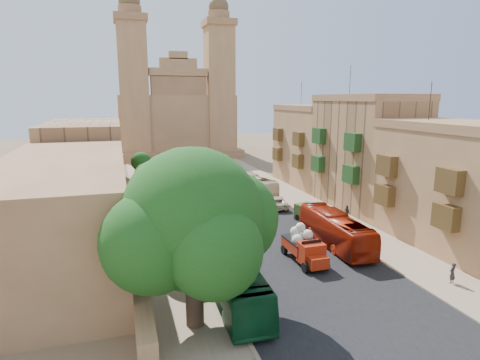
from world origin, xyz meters
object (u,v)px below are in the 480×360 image
bus_green_north (233,278)px  pedestrian_c (347,212)px  bus_red_east (335,230)px  car_white_b (223,176)px  street_tree_a (168,228)px  car_white_a (212,195)px  car_cream (276,202)px  street_tree_d (141,162)px  car_dkblue (181,187)px  ficus_tree (194,223)px  street_tree_b (154,196)px  church (176,115)px  street_tree_c (146,175)px  bus_cream_east (251,185)px  car_blue_a (247,234)px  red_truck (304,246)px  car_blue_b (192,168)px  pedestrian_a (452,273)px  olive_pickup (313,215)px

bus_green_north → pedestrian_c: size_ratio=6.73×
bus_red_east → car_white_b: 32.43m
street_tree_a → car_white_a: size_ratio=1.61×
car_cream → car_white_a: bearing=-33.3°
street_tree_d → car_dkblue: size_ratio=1.06×
ficus_tree → street_tree_b: ficus_tree is taller
church → street_tree_c: (-10.00, -42.61, -6.22)m
car_white_b → bus_cream_east: bearing=105.6°
car_blue_a → red_truck: bearing=-66.2°
street_tree_b → street_tree_c: size_ratio=1.00×
street_tree_d → car_cream: street_tree_d is taller
car_white_b → car_blue_b: bearing=-58.5°
car_white_b → car_blue_b: 10.37m
street_tree_b → bus_green_north: bearing=-78.8°
street_tree_c → car_blue_a: size_ratio=1.56×
street_tree_c → street_tree_b: bearing=-90.0°
car_blue_b → pedestrian_a: bearing=-75.6°
ficus_tree → street_tree_d: ficus_tree is taller
church → street_tree_b: size_ratio=7.40×
bus_cream_east → car_white_b: bus_cream_east is taller
bus_cream_east → car_cream: size_ratio=2.08×
bus_green_north → red_truck: bearing=33.2°
street_tree_d → car_white_b: (13.10, -2.32, -2.62)m
ficus_tree → bus_red_east: (14.71, 9.33, -4.85)m
street_tree_c → car_blue_b: 21.77m
street_tree_d → bus_red_east: 37.93m
street_tree_a → car_white_b: bearing=68.7°
church → car_blue_b: 24.85m
church → bus_green_north: size_ratio=3.27×
car_cream → car_dkblue: (-9.85, 12.45, -0.04)m
pedestrian_a → bus_green_north: bearing=-24.8°
ficus_tree → bus_cream_east: size_ratio=1.02×
street_tree_c → street_tree_d: (0.00, 12.00, -0.01)m
olive_pickup → street_tree_c: bearing=135.9°
red_truck → car_cream: size_ratio=1.06×
street_tree_c → street_tree_d: size_ratio=1.00×
bus_green_north → car_blue_a: size_ratio=3.52×
street_tree_c → car_dkblue: (5.15, 3.53, -2.63)m
car_dkblue → car_blue_b: bearing=99.0°
bus_red_east → car_blue_b: size_ratio=2.76×
church → pedestrian_c: church is taller
street_tree_c → car_white_b: bearing=36.5°
car_cream → pedestrian_c: size_ratio=3.08×
street_tree_d → pedestrian_c: (20.66, -27.95, -2.46)m
car_cream → pedestrian_a: (4.53, -23.16, 0.08)m
ficus_tree → car_white_b: 43.88m
ficus_tree → street_tree_a: (-0.60, 7.99, -2.80)m
car_white_a → pedestrian_c: bearing=-26.3°
church → car_blue_a: bearing=-91.9°
ficus_tree → car_blue_b: bearing=80.2°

